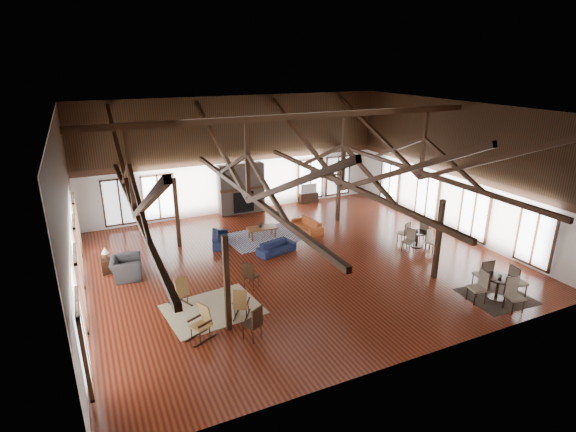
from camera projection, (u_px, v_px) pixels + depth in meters
name	position (u px, v px, depth m)	size (l,w,h in m)	color
floor	(297.00, 260.00, 18.20)	(16.00, 16.00, 0.00)	maroon
ceiling	(298.00, 110.00, 16.20)	(16.00, 14.00, 0.02)	black
wall_back	(238.00, 155.00, 23.18)	(16.00, 0.02, 6.00)	white
wall_front	(420.00, 260.00, 11.22)	(16.00, 0.02, 6.00)	white
wall_left	(68.00, 219.00, 14.02)	(0.02, 14.00, 6.00)	white
wall_right	(455.00, 169.00, 20.38)	(0.02, 14.00, 6.00)	white
roof_truss	(298.00, 163.00, 16.86)	(15.60, 14.07, 3.14)	black
post_grid	(297.00, 225.00, 17.69)	(8.16, 7.16, 3.05)	black
fireplace	(241.00, 189.00, 23.47)	(2.50, 0.69, 2.60)	#6E5D54
ceiling_fan	(322.00, 175.00, 16.30)	(1.60, 1.60, 0.75)	black
sofa_navy_front	(276.00, 247.00, 18.84)	(1.69, 0.66, 0.49)	#171F41
sofa_navy_left	(220.00, 238.00, 19.76)	(0.69, 1.76, 0.51)	#172040
sofa_orange	(307.00, 225.00, 21.26)	(0.72, 1.84, 0.54)	#BC5324
coffee_table	(262.00, 229.00, 20.35)	(1.35, 0.72, 0.51)	brown
vase	(260.00, 225.00, 20.32)	(0.20, 0.20, 0.21)	#B2B2B2
armchair	(126.00, 268.00, 16.69)	(1.05, 1.20, 0.78)	#2C2C2E
side_table_lamp	(107.00, 263.00, 17.04)	(0.41, 0.41, 1.05)	black
rocking_chair_a	(180.00, 292.00, 14.73)	(0.74, 0.94, 1.07)	#986339
rocking_chair_b	(241.00, 304.00, 14.06)	(0.77, 0.88, 1.01)	#986339
rocking_chair_c	(203.00, 322.00, 13.05)	(0.95, 0.76, 1.08)	#986339
side_chair_a	(250.00, 274.00, 15.76)	(0.62, 0.62, 1.05)	black
side_chair_b	(255.00, 321.00, 12.88)	(0.62, 0.62, 1.08)	black
cafe_table_near	(498.00, 284.00, 15.15)	(2.18, 2.18, 1.12)	black
cafe_table_far	(417.00, 236.00, 19.38)	(1.87, 1.87, 0.96)	black
cup_near	(500.00, 276.00, 15.04)	(0.12, 0.12, 0.10)	#B2B2B2
cup_far	(417.00, 230.00, 19.38)	(0.11, 0.11, 0.09)	#B2B2B2
tv_console	(308.00, 197.00, 25.47)	(1.10, 0.41, 0.55)	black
television	(308.00, 188.00, 25.28)	(0.94, 0.12, 0.54)	#B2B2B2
rug_tan	(213.00, 309.00, 14.66)	(2.97, 2.33, 0.01)	tan
rug_navy	(263.00, 237.00, 20.54)	(3.29, 2.47, 0.01)	#1C1E4F
rug_dark	(496.00, 296.00, 15.45)	(2.12, 1.93, 0.01)	black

